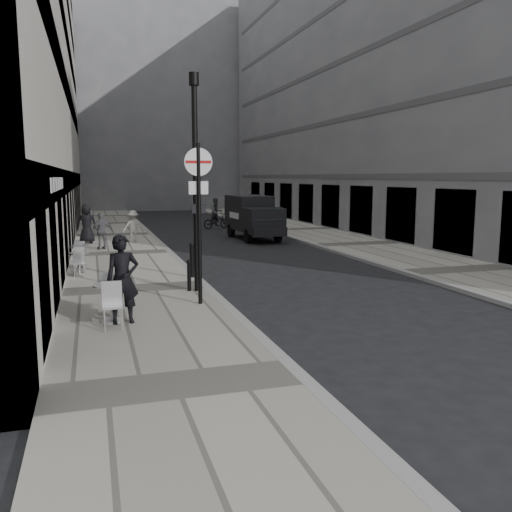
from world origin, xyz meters
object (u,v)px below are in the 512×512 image
at_px(sign_post, 199,202).
at_px(cyclist, 216,217).
at_px(lamppost, 195,172).
at_px(walking_man, 123,279).
at_px(panel_van, 253,215).

distance_m(sign_post, cyclist, 21.28).
bearing_deg(lamppost, sign_post, -97.90).
relative_size(walking_man, sign_post, 0.49).
distance_m(sign_post, panel_van, 15.45).
bearing_deg(lamppost, cyclist, 75.69).
xyz_separation_m(sign_post, panel_van, (5.62, 14.33, -1.38)).
bearing_deg(walking_man, sign_post, 26.50).
height_order(walking_man, cyclist, walking_man).
bearing_deg(panel_van, sign_post, -113.49).
xyz_separation_m(lamppost, cyclist, (4.84, 18.99, -2.65)).
bearing_deg(walking_man, lamppost, 45.70).
distance_m(panel_van, cyclist, 6.29).
height_order(walking_man, sign_post, sign_post).
bearing_deg(lamppost, walking_man, -126.89).
bearing_deg(cyclist, sign_post, -121.38).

